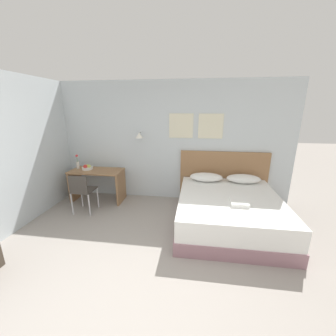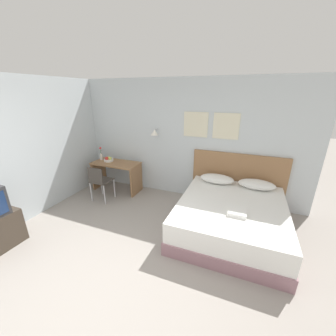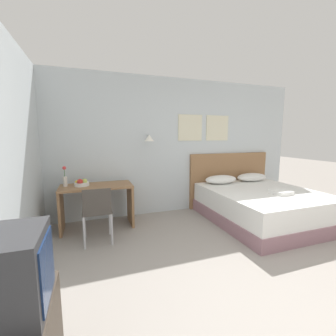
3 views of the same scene
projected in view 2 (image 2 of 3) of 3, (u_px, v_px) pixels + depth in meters
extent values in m
plane|color=gray|center=(102.00, 296.00, 2.53)|extent=(24.00, 24.00, 0.00)
cube|color=silver|center=(180.00, 140.00, 4.67)|extent=(5.54, 0.06, 2.65)
cube|color=beige|center=(196.00, 125.00, 4.38)|extent=(0.52, 0.02, 0.52)
cube|color=beige|center=(226.00, 126.00, 4.16)|extent=(0.52, 0.02, 0.52)
cylinder|color=#B2B2B7|center=(156.00, 129.00, 4.68)|extent=(0.02, 0.16, 0.02)
cone|color=white|center=(154.00, 132.00, 4.62)|extent=(0.17, 0.17, 0.12)
cube|color=gray|center=(229.00, 225.00, 3.68)|extent=(1.79, 2.01, 0.22)
cube|color=white|center=(231.00, 212.00, 3.58)|extent=(1.76, 1.97, 0.34)
cube|color=#8E6642|center=(237.00, 180.00, 4.42)|extent=(1.91, 0.06, 1.16)
ellipsoid|color=white|center=(217.00, 179.00, 4.29)|extent=(0.69, 0.37, 0.17)
ellipsoid|color=white|center=(257.00, 184.00, 4.03)|extent=(0.69, 0.37, 0.17)
cube|color=white|center=(237.00, 212.00, 3.21)|extent=(0.28, 0.29, 0.06)
cube|color=#8E6642|center=(116.00, 163.00, 5.05)|extent=(1.15, 0.56, 0.03)
cube|color=#8E6642|center=(99.00, 174.00, 5.36)|extent=(0.04, 0.52, 0.69)
cube|color=#8E6642|center=(136.00, 180.00, 4.98)|extent=(0.04, 0.52, 0.69)
cube|color=#3D3833|center=(102.00, 180.00, 4.66)|extent=(0.41, 0.41, 0.02)
cube|color=#3D3833|center=(95.00, 176.00, 4.43)|extent=(0.37, 0.03, 0.35)
cylinder|color=#B7B7BC|center=(102.00, 186.00, 4.97)|extent=(0.03, 0.03, 0.46)
cylinder|color=#B7B7BC|center=(114.00, 188.00, 4.84)|extent=(0.03, 0.03, 0.46)
cylinder|color=#B7B7BC|center=(91.00, 192.00, 4.65)|extent=(0.03, 0.03, 0.46)
cylinder|color=#B7B7BC|center=(105.00, 195.00, 4.52)|extent=(0.03, 0.03, 0.46)
cylinder|color=silver|center=(109.00, 160.00, 5.13)|extent=(0.23, 0.23, 0.05)
sphere|color=#B2C156|center=(110.00, 159.00, 5.10)|extent=(0.08, 0.08, 0.08)
ellipsoid|color=yellow|center=(109.00, 158.00, 5.16)|extent=(0.18, 0.12, 0.06)
sphere|color=red|center=(107.00, 159.00, 5.09)|extent=(0.09, 0.09, 0.09)
cylinder|color=silver|center=(101.00, 157.00, 5.23)|extent=(0.07, 0.07, 0.16)
cylinder|color=#3D7538|center=(101.00, 151.00, 5.18)|extent=(0.01, 0.01, 0.14)
sphere|color=#DB3838|center=(100.00, 148.00, 5.16)|extent=(0.06, 0.06, 0.06)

